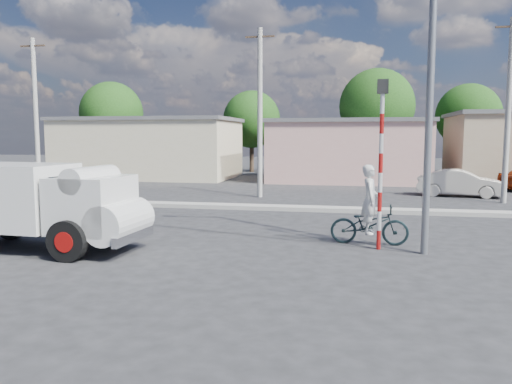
% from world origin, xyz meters
% --- Properties ---
extents(ground_plane, '(120.00, 120.00, 0.00)m').
position_xyz_m(ground_plane, '(0.00, 0.00, 0.00)').
color(ground_plane, '#262628').
rests_on(ground_plane, ground).
extents(median, '(40.00, 0.80, 0.16)m').
position_xyz_m(median, '(0.00, 8.00, 0.08)').
color(median, '#99968E').
rests_on(median, ground).
extents(truck, '(5.45, 2.37, 2.21)m').
position_xyz_m(truck, '(-5.34, -0.28, 1.23)').
color(truck, black).
rests_on(truck, ground).
extents(bicycle, '(2.09, 0.75, 1.09)m').
position_xyz_m(bicycle, '(2.97, 2.05, 0.55)').
color(bicycle, black).
rests_on(bicycle, ground).
extents(cyclist, '(0.46, 0.69, 1.88)m').
position_xyz_m(cyclist, '(2.97, 2.05, 0.94)').
color(cyclist, silver).
rests_on(cyclist, ground).
extents(car_cream, '(4.20, 2.14, 1.32)m').
position_xyz_m(car_cream, '(7.60, 14.17, 0.66)').
color(car_cream, beige).
rests_on(car_cream, ground).
extents(traffic_pole, '(0.28, 0.18, 4.36)m').
position_xyz_m(traffic_pole, '(3.20, 1.50, 2.59)').
color(traffic_pole, red).
rests_on(traffic_pole, ground).
extents(streetlight, '(2.34, 0.22, 9.00)m').
position_xyz_m(streetlight, '(4.14, 1.20, 4.96)').
color(streetlight, slate).
rests_on(streetlight, ground).
extents(building_row, '(37.80, 7.30, 4.44)m').
position_xyz_m(building_row, '(1.10, 22.00, 2.13)').
color(building_row, beige).
rests_on(building_row, ground).
extents(tree_row, '(34.13, 7.32, 8.10)m').
position_xyz_m(tree_row, '(-2.27, 28.62, 4.83)').
color(tree_row, '#38281E').
rests_on(tree_row, ground).
extents(utility_poles, '(35.40, 0.24, 8.00)m').
position_xyz_m(utility_poles, '(3.25, 12.00, 4.07)').
color(utility_poles, '#99968E').
rests_on(utility_poles, ground).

